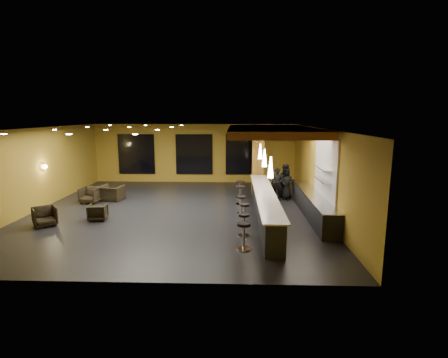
{
  "coord_description": "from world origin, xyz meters",
  "views": [
    {
      "loc": [
        2.51,
        -14.36,
        4.04
      ],
      "look_at": [
        2.0,
        0.5,
        1.3
      ],
      "focal_mm": 28.0,
      "sensor_mm": 36.0,
      "label": 1
    }
  ],
  "objects_px": {
    "staff_a": "(277,184)",
    "staff_b": "(286,182)",
    "pendant_0": "(271,167)",
    "staff_c": "(286,183)",
    "bar_stool_4": "(240,193)",
    "pendant_2": "(260,151)",
    "prep_counter": "(313,205)",
    "pendant_1": "(264,158)",
    "armchair_a": "(45,216)",
    "armchair_d": "(111,193)",
    "bar_stool_1": "(244,222)",
    "bar_stool_2": "(244,211)",
    "bar_stool_0": "(244,233)",
    "bar_counter": "(265,206)",
    "bar_stool_5": "(240,187)",
    "armchair_c": "(90,195)",
    "armchair_b": "(98,212)",
    "bar_stool_3": "(241,203)",
    "column": "(258,160)"
  },
  "relations": [
    {
      "from": "prep_counter",
      "to": "bar_stool_4",
      "type": "height_order",
      "value": "bar_stool_4"
    },
    {
      "from": "pendant_1",
      "to": "bar_stool_5",
      "type": "xyz_separation_m",
      "value": [
        -0.92,
        2.9,
        -1.8
      ]
    },
    {
      "from": "pendant_1",
      "to": "bar_stool_1",
      "type": "xyz_separation_m",
      "value": [
        -0.86,
        -2.56,
        -1.86
      ]
    },
    {
      "from": "bar_counter",
      "to": "armchair_a",
      "type": "height_order",
      "value": "bar_counter"
    },
    {
      "from": "armchair_d",
      "to": "bar_stool_0",
      "type": "distance_m",
      "value": 8.66
    },
    {
      "from": "armchair_a",
      "to": "armchair_c",
      "type": "relative_size",
      "value": 0.97
    },
    {
      "from": "pendant_1",
      "to": "staff_c",
      "type": "distance_m",
      "value": 3.38
    },
    {
      "from": "bar_counter",
      "to": "pendant_0",
      "type": "xyz_separation_m",
      "value": [
        0.0,
        -2.0,
        1.85
      ]
    },
    {
      "from": "bar_counter",
      "to": "bar_stool_3",
      "type": "distance_m",
      "value": 1.1
    },
    {
      "from": "bar_stool_1",
      "to": "bar_stool_2",
      "type": "height_order",
      "value": "bar_stool_1"
    },
    {
      "from": "staff_b",
      "to": "bar_stool_2",
      "type": "relative_size",
      "value": 2.32
    },
    {
      "from": "bar_stool_2",
      "to": "bar_stool_5",
      "type": "distance_m",
      "value": 4.02
    },
    {
      "from": "prep_counter",
      "to": "pendant_2",
      "type": "height_order",
      "value": "pendant_2"
    },
    {
      "from": "bar_stool_4",
      "to": "pendant_2",
      "type": "bearing_deg",
      "value": 42.97
    },
    {
      "from": "staff_c",
      "to": "bar_stool_1",
      "type": "relative_size",
      "value": 2.06
    },
    {
      "from": "bar_counter",
      "to": "armchair_d",
      "type": "distance_m",
      "value": 7.62
    },
    {
      "from": "pendant_0",
      "to": "bar_stool_4",
      "type": "relative_size",
      "value": 0.81
    },
    {
      "from": "armchair_a",
      "to": "bar_stool_4",
      "type": "distance_m",
      "value": 7.98
    },
    {
      "from": "prep_counter",
      "to": "bar_stool_0",
      "type": "relative_size",
      "value": 7.15
    },
    {
      "from": "bar_stool_1",
      "to": "armchair_b",
      "type": "bearing_deg",
      "value": 163.91
    },
    {
      "from": "pendant_2",
      "to": "pendant_1",
      "type": "bearing_deg",
      "value": -90.0
    },
    {
      "from": "staff_b",
      "to": "armchair_b",
      "type": "relative_size",
      "value": 2.51
    },
    {
      "from": "pendant_1",
      "to": "bar_stool_5",
      "type": "height_order",
      "value": "pendant_1"
    },
    {
      "from": "pendant_0",
      "to": "pendant_1",
      "type": "relative_size",
      "value": 1.0
    },
    {
      "from": "pendant_2",
      "to": "bar_stool_1",
      "type": "height_order",
      "value": "pendant_2"
    },
    {
      "from": "bar_stool_0",
      "to": "bar_stool_1",
      "type": "xyz_separation_m",
      "value": [
        0.03,
        1.22,
        -0.05
      ]
    },
    {
      "from": "armchair_b",
      "to": "bar_stool_4",
      "type": "bearing_deg",
      "value": -163.01
    },
    {
      "from": "bar_counter",
      "to": "prep_counter",
      "type": "relative_size",
      "value": 1.33
    },
    {
      "from": "bar_counter",
      "to": "column",
      "type": "height_order",
      "value": "column"
    },
    {
      "from": "staff_a",
      "to": "staff_b",
      "type": "relative_size",
      "value": 0.92
    },
    {
      "from": "armchair_a",
      "to": "armchair_c",
      "type": "bearing_deg",
      "value": 47.53
    },
    {
      "from": "column",
      "to": "pendant_1",
      "type": "xyz_separation_m",
      "value": [
        0.0,
        -4.1,
        0.6
      ]
    },
    {
      "from": "armchair_a",
      "to": "armchair_d",
      "type": "height_order",
      "value": "armchair_a"
    },
    {
      "from": "bar_stool_1",
      "to": "bar_stool_4",
      "type": "xyz_separation_m",
      "value": [
        -0.07,
        4.19,
        0.06
      ]
    },
    {
      "from": "column",
      "to": "armchair_b",
      "type": "xyz_separation_m",
      "value": [
        -6.5,
        -5.03,
        -1.44
      ]
    },
    {
      "from": "pendant_0",
      "to": "staff_c",
      "type": "height_order",
      "value": "pendant_0"
    },
    {
      "from": "armchair_a",
      "to": "bar_stool_2",
      "type": "height_order",
      "value": "bar_stool_2"
    },
    {
      "from": "armchair_c",
      "to": "pendant_1",
      "type": "bearing_deg",
      "value": -5.59
    },
    {
      "from": "bar_counter",
      "to": "armchair_b",
      "type": "relative_size",
      "value": 11.65
    },
    {
      "from": "staff_c",
      "to": "pendant_0",
      "type": "bearing_deg",
      "value": -92.21
    },
    {
      "from": "armchair_d",
      "to": "bar_stool_3",
      "type": "bearing_deg",
      "value": 171.49
    },
    {
      "from": "bar_stool_4",
      "to": "bar_stool_1",
      "type": "bearing_deg",
      "value": -89.01
    },
    {
      "from": "pendant_1",
      "to": "armchair_a",
      "type": "xyz_separation_m",
      "value": [
        -8.17,
        -1.71,
        -1.99
      ]
    },
    {
      "from": "bar_stool_2",
      "to": "staff_b",
      "type": "bearing_deg",
      "value": 61.14
    },
    {
      "from": "pendant_2",
      "to": "staff_b",
      "type": "bearing_deg",
      "value": 6.77
    },
    {
      "from": "pendant_1",
      "to": "bar_stool_0",
      "type": "xyz_separation_m",
      "value": [
        -0.89,
        -3.78,
        -1.81
      ]
    },
    {
      "from": "bar_counter",
      "to": "bar_stool_5",
      "type": "relative_size",
      "value": 9.36
    },
    {
      "from": "armchair_a",
      "to": "staff_a",
      "type": "bearing_deg",
      "value": -13.11
    },
    {
      "from": "bar_stool_1",
      "to": "armchair_c",
      "type": "bearing_deg",
      "value": 148.7
    },
    {
      "from": "bar_stool_0",
      "to": "bar_stool_1",
      "type": "relative_size",
      "value": 1.09
    }
  ]
}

